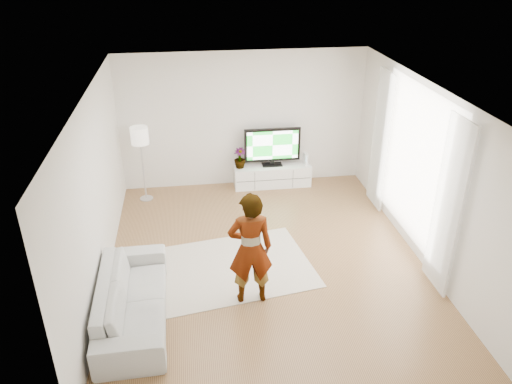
{
  "coord_description": "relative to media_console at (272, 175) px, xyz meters",
  "views": [
    {
      "loc": [
        -1.11,
        -6.67,
        4.68
      ],
      "look_at": [
        -0.11,
        0.4,
        1.07
      ],
      "focal_mm": 35.0,
      "sensor_mm": 36.0,
      "label": 1
    }
  ],
  "objects": [
    {
      "name": "floor",
      "position": [
        -0.57,
        -2.76,
        -0.23
      ],
      "size": [
        6.0,
        6.0,
        0.0
      ],
      "primitive_type": "plane",
      "color": "#A07748",
      "rests_on": "ground"
    },
    {
      "name": "ceiling",
      "position": [
        -0.57,
        -2.76,
        2.57
      ],
      "size": [
        6.0,
        6.0,
        0.0
      ],
      "primitive_type": "plane",
      "color": "white",
      "rests_on": "wall_back"
    },
    {
      "name": "wall_left",
      "position": [
        -3.07,
        -2.76,
        1.17
      ],
      "size": [
        0.02,
        6.0,
        2.8
      ],
      "primitive_type": "cube",
      "color": "silver",
      "rests_on": "floor"
    },
    {
      "name": "wall_right",
      "position": [
        1.93,
        -2.76,
        1.17
      ],
      "size": [
        0.02,
        6.0,
        2.8
      ],
      "primitive_type": "cube",
      "color": "silver",
      "rests_on": "floor"
    },
    {
      "name": "wall_back",
      "position": [
        -0.57,
        0.24,
        1.17
      ],
      "size": [
        5.0,
        0.02,
        2.8
      ],
      "primitive_type": "cube",
      "color": "silver",
      "rests_on": "floor"
    },
    {
      "name": "wall_front",
      "position": [
        -0.57,
        -5.76,
        1.17
      ],
      "size": [
        5.0,
        0.02,
        2.8
      ],
      "primitive_type": "cube",
      "color": "silver",
      "rests_on": "floor"
    },
    {
      "name": "window",
      "position": [
        1.91,
        -2.46,
        1.22
      ],
      "size": [
        0.01,
        2.6,
        2.5
      ],
      "primitive_type": "cube",
      "color": "white",
      "rests_on": "wall_right"
    },
    {
      "name": "curtain_near",
      "position": [
        1.83,
        -3.76,
        1.12
      ],
      "size": [
        0.04,
        0.7,
        2.6
      ],
      "primitive_type": "cube",
      "color": "white",
      "rests_on": "floor"
    },
    {
      "name": "curtain_far",
      "position": [
        1.83,
        -1.16,
        1.12
      ],
      "size": [
        0.04,
        0.7,
        2.6
      ],
      "primitive_type": "cube",
      "color": "white",
      "rests_on": "floor"
    },
    {
      "name": "media_console",
      "position": [
        0.0,
        0.0,
        0.0
      ],
      "size": [
        1.61,
        0.46,
        0.45
      ],
      "color": "white",
      "rests_on": "floor"
    },
    {
      "name": "television",
      "position": [
        -0.0,
        0.03,
        0.67
      ],
      "size": [
        1.16,
        0.23,
        0.81
      ],
      "color": "black",
      "rests_on": "media_console"
    },
    {
      "name": "game_console",
      "position": [
        0.7,
        -0.0,
        0.35
      ],
      "size": [
        0.09,
        0.19,
        0.25
      ],
      "rotation": [
        0.0,
        0.0,
        0.18
      ],
      "color": "white",
      "rests_on": "media_console"
    },
    {
      "name": "potted_plant",
      "position": [
        -0.68,
        0.0,
        0.44
      ],
      "size": [
        0.28,
        0.28,
        0.42
      ],
      "primitive_type": "imported",
      "rotation": [
        0.0,
        0.0,
        -0.19
      ],
      "color": "#3F7238",
      "rests_on": "media_console"
    },
    {
      "name": "rug",
      "position": [
        -1.16,
        -2.89,
        -0.22
      ],
      "size": [
        2.77,
        2.19,
        0.01
      ],
      "primitive_type": "cube",
      "rotation": [
        0.0,
        0.0,
        0.16
      ],
      "color": "beige",
      "rests_on": "floor"
    },
    {
      "name": "player",
      "position": [
        -0.95,
        -3.69,
        0.64
      ],
      "size": [
        0.63,
        0.41,
        1.72
      ],
      "primitive_type": "imported",
      "rotation": [
        0.0,
        0.0,
        3.14
      ],
      "color": "#334772",
      "rests_on": "rug"
    },
    {
      "name": "sofa",
      "position": [
        -2.59,
        -3.86,
        0.1
      ],
      "size": [
        0.92,
        2.26,
        0.66
      ],
      "primitive_type": "imported",
      "rotation": [
        0.0,
        0.0,
        1.59
      ],
      "color": "beige",
      "rests_on": "floor"
    },
    {
      "name": "floor_lamp",
      "position": [
        -2.62,
        -0.27,
        1.06
      ],
      "size": [
        0.34,
        0.34,
        1.52
      ],
      "color": "silver",
      "rests_on": "floor"
    }
  ]
}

